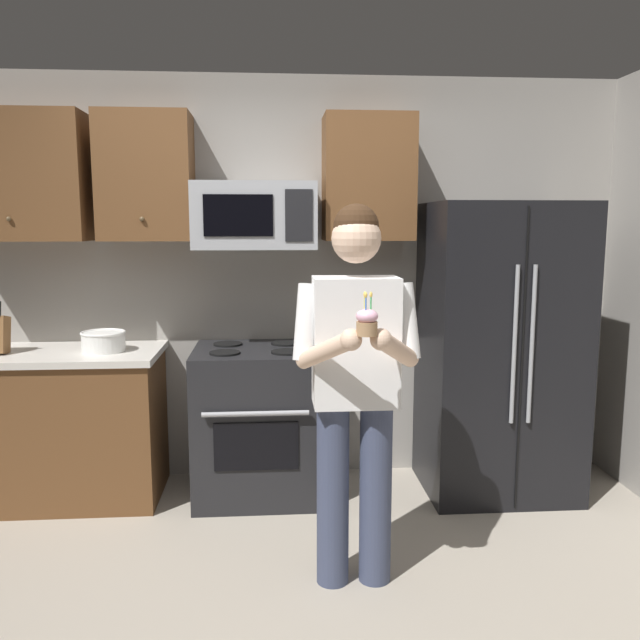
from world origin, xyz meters
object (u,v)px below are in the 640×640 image
(bowl_large_white, at_px, (103,341))
(cupcake, at_px, (367,321))
(oven_range, at_px, (257,422))
(refrigerator, at_px, (499,350))
(person, at_px, (355,376))
(microwave, at_px, (255,216))

(bowl_large_white, bearing_deg, cupcake, -45.10)
(oven_range, distance_m, refrigerator, 1.56)
(oven_range, bearing_deg, cupcake, -71.32)
(cupcake, bearing_deg, person, 90.00)
(refrigerator, xyz_separation_m, bowl_large_white, (-2.40, 0.03, 0.08))
(person, bearing_deg, bowl_large_white, 142.63)
(cupcake, bearing_deg, microwave, 107.29)
(oven_range, relative_size, microwave, 1.26)
(person, bearing_deg, cupcake, -90.00)
(microwave, xyz_separation_m, cupcake, (0.47, -1.51, -0.43))
(oven_range, relative_size, refrigerator, 0.52)
(refrigerator, distance_m, person, 1.45)
(oven_range, bearing_deg, microwave, 89.98)
(microwave, distance_m, person, 1.46)
(microwave, distance_m, refrigerator, 1.72)
(oven_range, relative_size, person, 0.53)
(oven_range, bearing_deg, bowl_large_white, -179.37)
(refrigerator, height_order, person, refrigerator)
(refrigerator, relative_size, bowl_large_white, 6.90)
(refrigerator, bearing_deg, bowl_large_white, 179.30)
(person, bearing_deg, microwave, 111.71)
(oven_range, bearing_deg, refrigerator, -1.50)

